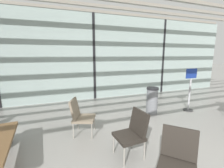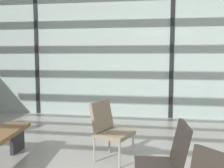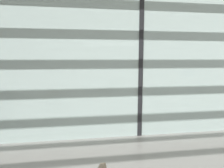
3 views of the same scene
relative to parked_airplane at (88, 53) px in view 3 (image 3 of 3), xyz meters
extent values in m
cube|color=#A3B7B2|center=(1.01, -6.15, -0.37)|extent=(14.00, 0.08, 3.53)
cube|color=black|center=(1.01, -6.15, -0.37)|extent=(0.10, 0.12, 3.53)
ellipsoid|color=silver|center=(0.31, 0.00, 0.00)|extent=(13.37, 4.26, 4.26)
sphere|color=black|center=(-3.37, -1.96, 0.32)|extent=(0.28, 0.28, 0.28)
sphere|color=black|center=(-2.47, -1.96, 0.32)|extent=(0.28, 0.28, 0.28)
sphere|color=black|center=(-1.57, -1.96, 0.32)|extent=(0.28, 0.28, 0.28)
sphere|color=black|center=(-0.67, -1.96, 0.32)|extent=(0.28, 0.28, 0.28)
sphere|color=black|center=(0.23, -1.96, 0.32)|extent=(0.28, 0.28, 0.28)
sphere|color=black|center=(1.13, -1.96, 0.32)|extent=(0.28, 0.28, 0.28)
camera|label=1|loc=(-0.53, -12.51, -0.24)|focal=24.52mm
camera|label=2|loc=(0.60, -12.83, -0.59)|focal=42.42mm
camera|label=3|loc=(-0.29, -10.45, -0.30)|focal=30.93mm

